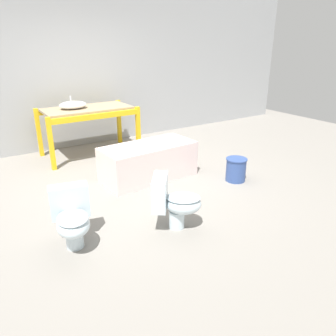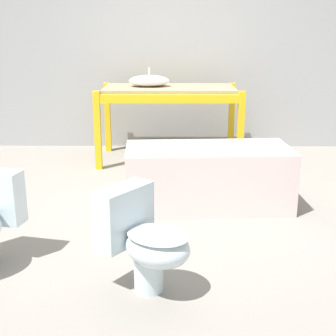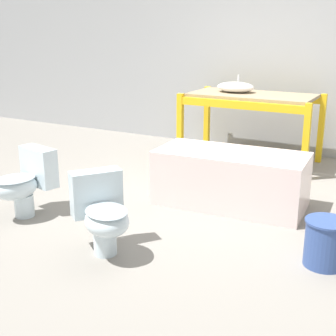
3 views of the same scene
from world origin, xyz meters
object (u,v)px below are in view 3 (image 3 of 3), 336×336
at_px(sink_basin, 235,87).
at_px(bucket_white, 326,242).
at_px(bathtub_main, 230,175).
at_px(toilet_near, 25,181).
at_px(toilet_far, 103,212).

bearing_deg(sink_basin, bucket_white, -55.74).
height_order(bathtub_main, toilet_near, toilet_near).
bearing_deg(bucket_white, toilet_near, -172.54).
distance_m(bathtub_main, toilet_near, 1.90).
height_order(toilet_far, bucket_white, toilet_far).
height_order(toilet_near, bucket_white, toilet_near).
relative_size(toilet_far, bucket_white, 1.83).
bearing_deg(toilet_near, bathtub_main, 49.08).
bearing_deg(toilet_far, toilet_near, 112.81).
bearing_deg(bucket_white, toilet_far, -158.44).
bearing_deg(bathtub_main, sink_basin, 106.72).
xyz_separation_m(toilet_near, bucket_white, (2.56, 0.34, -0.15)).
distance_m(sink_basin, bathtub_main, 1.80).
distance_m(toilet_near, toilet_far, 1.09).
height_order(sink_basin, toilet_far, sink_basin).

